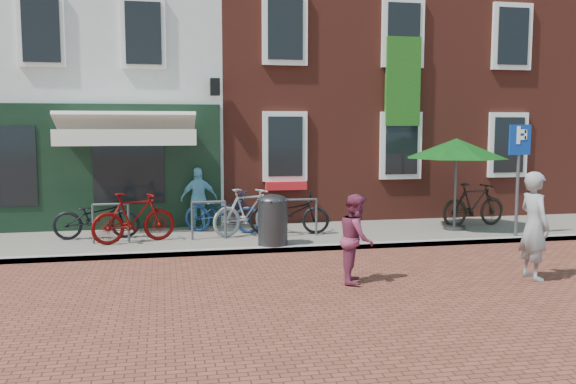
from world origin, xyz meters
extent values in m
plane|color=brown|center=(0.00, 0.00, 0.00)|extent=(80.00, 80.00, 0.00)
cube|color=slate|center=(1.00, 1.50, 0.05)|extent=(24.00, 3.00, 0.10)
cube|color=silver|center=(-5.00, 7.00, 4.50)|extent=(8.00, 8.00, 9.00)
cube|color=maroon|center=(2.00, 7.00, 5.00)|extent=(6.00, 8.00, 10.00)
cube|color=maroon|center=(8.00, 7.00, 5.00)|extent=(6.00, 8.00, 10.00)
cylinder|color=#2E2E30|center=(-0.28, 0.30, 0.55)|extent=(0.60, 0.60, 0.90)
ellipsoid|color=#2E2E30|center=(-0.28, 0.30, 1.07)|extent=(0.60, 0.60, 0.27)
cylinder|color=#4C4C4F|center=(5.11, 0.25, 1.26)|extent=(0.07, 0.07, 2.32)
cube|color=navy|center=(5.11, 0.23, 2.20)|extent=(0.50, 0.04, 0.65)
cylinder|color=#4C4C4F|center=(4.19, 1.30, 0.14)|extent=(0.50, 0.50, 0.08)
cylinder|color=#4C4C4F|center=(4.19, 1.30, 1.09)|extent=(0.06, 0.06, 1.99)
cone|color=#0C4610|center=(4.19, 1.30, 2.09)|extent=(2.37, 2.37, 0.45)
imported|color=gray|center=(3.46, -2.87, 0.88)|extent=(0.44, 0.65, 1.76)
imported|color=#7E2D49|center=(0.57, -2.49, 0.71)|extent=(0.72, 0.82, 1.42)
imported|color=#79C1DE|center=(-1.63, 2.51, 0.82)|extent=(0.89, 0.46, 1.44)
imported|color=black|center=(-3.84, 1.74, 0.57)|extent=(1.79, 0.63, 0.94)
imported|color=#560504|center=(-3.04, 1.12, 0.62)|extent=(1.80, 0.99, 1.04)
imported|color=#10254E|center=(-1.13, 1.99, 0.57)|extent=(1.88, 1.27, 0.94)
imported|color=gray|center=(-0.62, 1.54, 0.62)|extent=(1.78, 1.13, 1.04)
imported|color=black|center=(0.31, 1.51, 0.57)|extent=(1.88, 0.99, 0.94)
imported|color=black|center=(4.86, 1.65, 0.62)|extent=(1.78, 0.73, 1.04)
camera|label=1|loc=(-2.43, -11.64, 2.49)|focal=38.02mm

